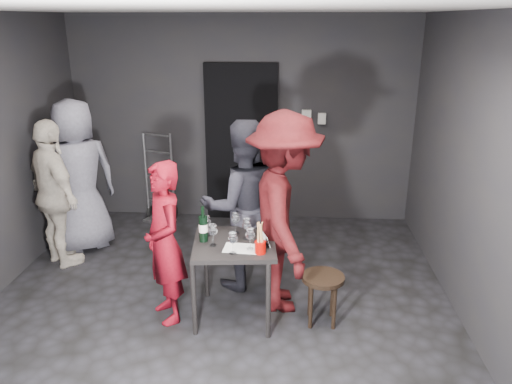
# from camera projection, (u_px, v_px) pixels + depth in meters

# --- Properties ---
(floor) EXTENTS (4.50, 5.00, 0.02)m
(floor) POSITION_uv_depth(u_px,v_px,m) (217.00, 314.00, 4.68)
(floor) COLOR black
(floor) RESTS_ON ground
(ceiling) EXTENTS (4.50, 5.00, 0.02)m
(ceiling) POSITION_uv_depth(u_px,v_px,m) (208.00, 8.00, 3.80)
(ceiling) COLOR silver
(ceiling) RESTS_ON ground
(wall_back) EXTENTS (4.50, 0.04, 2.70)m
(wall_back) POSITION_uv_depth(u_px,v_px,m) (242.00, 121.00, 6.60)
(wall_back) COLOR black
(wall_back) RESTS_ON ground
(wall_front) EXTENTS (4.50, 0.04, 2.70)m
(wall_front) POSITION_uv_depth(u_px,v_px,m) (112.00, 375.00, 1.89)
(wall_front) COLOR black
(wall_front) RESTS_ON ground
(wall_right) EXTENTS (0.04, 5.00, 2.70)m
(wall_right) POSITION_uv_depth(u_px,v_px,m) (485.00, 183.00, 4.09)
(wall_right) COLOR black
(wall_right) RESTS_ON ground
(doorway) EXTENTS (0.95, 0.10, 2.10)m
(doorway) POSITION_uv_depth(u_px,v_px,m) (241.00, 144.00, 6.64)
(doorway) COLOR black
(doorway) RESTS_ON ground
(wallbox_upper) EXTENTS (0.12, 0.06, 0.12)m
(wallbox_upper) POSITION_uv_depth(u_px,v_px,m) (306.00, 115.00, 6.46)
(wallbox_upper) COLOR #B7B7B2
(wallbox_upper) RESTS_ON wall_back
(wallbox_lower) EXTENTS (0.10, 0.06, 0.14)m
(wallbox_lower) POSITION_uv_depth(u_px,v_px,m) (322.00, 119.00, 6.46)
(wallbox_lower) COLOR #B7B7B2
(wallbox_lower) RESTS_ON wall_back
(hand_truck) EXTENTS (0.40, 0.34, 1.20)m
(hand_truck) POSITION_uv_depth(u_px,v_px,m) (160.00, 204.00, 6.83)
(hand_truck) COLOR #B2B2B7
(hand_truck) RESTS_ON floor
(tasting_table) EXTENTS (0.72, 0.72, 0.75)m
(tasting_table) POSITION_uv_depth(u_px,v_px,m) (235.00, 252.00, 4.46)
(tasting_table) COLOR black
(tasting_table) RESTS_ON floor
(stool) EXTENTS (0.38, 0.38, 0.47)m
(stool) POSITION_uv_depth(u_px,v_px,m) (323.00, 284.00, 4.44)
(stool) COLOR black
(stool) RESTS_ON floor
(server_red) EXTENTS (0.59, 0.65, 1.48)m
(server_red) POSITION_uv_depth(u_px,v_px,m) (165.00, 244.00, 4.42)
(server_red) COLOR maroon
(server_red) RESTS_ON floor
(woman_black) EXTENTS (1.10, 0.83, 2.00)m
(woman_black) POSITION_uv_depth(u_px,v_px,m) (242.00, 193.00, 4.91)
(woman_black) COLOR #23222B
(woman_black) RESTS_ON floor
(man_maroon) EXTENTS (0.96, 1.62, 2.36)m
(man_maroon) POSITION_uv_depth(u_px,v_px,m) (285.00, 189.00, 4.48)
(man_maroon) COLOR #3A0A0C
(man_maroon) RESTS_ON floor
(bystander_cream) EXTENTS (1.13, 1.08, 1.81)m
(bystander_cream) POSITION_uv_depth(u_px,v_px,m) (54.00, 188.00, 5.37)
(bystander_cream) COLOR beige
(bystander_cream) RESTS_ON floor
(bystander_grey) EXTENTS (1.17, 1.13, 2.16)m
(bystander_grey) POSITION_uv_depth(u_px,v_px,m) (77.00, 162.00, 5.69)
(bystander_grey) COLOR slate
(bystander_grey) RESTS_ON floor
(tasting_mat) EXTENTS (0.31, 0.22, 0.00)m
(tasting_mat) POSITION_uv_depth(u_px,v_px,m) (241.00, 248.00, 4.30)
(tasting_mat) COLOR white
(tasting_mat) RESTS_ON tasting_table
(wine_glass_a) EXTENTS (0.10, 0.10, 0.22)m
(wine_glass_a) POSITION_uv_depth(u_px,v_px,m) (213.00, 234.00, 4.32)
(wine_glass_a) COLOR white
(wine_glass_a) RESTS_ON tasting_table
(wine_glass_b) EXTENTS (0.09, 0.09, 0.21)m
(wine_glass_b) POSITION_uv_depth(u_px,v_px,m) (207.00, 225.00, 4.53)
(wine_glass_b) COLOR white
(wine_glass_b) RESTS_ON tasting_table
(wine_glass_c) EXTENTS (0.09, 0.09, 0.21)m
(wine_glass_c) POSITION_uv_depth(u_px,v_px,m) (235.00, 222.00, 4.58)
(wine_glass_c) COLOR white
(wine_glass_c) RESTS_ON tasting_table
(wine_glass_d) EXTENTS (0.10, 0.10, 0.21)m
(wine_glass_d) POSITION_uv_depth(u_px,v_px,m) (233.00, 242.00, 4.17)
(wine_glass_d) COLOR white
(wine_glass_d) RESTS_ON tasting_table
(wine_glass_e) EXTENTS (0.10, 0.10, 0.21)m
(wine_glass_e) POSITION_uv_depth(u_px,v_px,m) (250.00, 238.00, 4.25)
(wine_glass_e) COLOR white
(wine_glass_e) RESTS_ON tasting_table
(wine_glass_f) EXTENTS (0.09, 0.09, 0.21)m
(wine_glass_f) POSITION_uv_depth(u_px,v_px,m) (246.00, 228.00, 4.45)
(wine_glass_f) COLOR white
(wine_glass_f) RESTS_ON tasting_table
(wine_bottle) EXTENTS (0.08, 0.08, 0.33)m
(wine_bottle) POSITION_uv_depth(u_px,v_px,m) (203.00, 228.00, 4.41)
(wine_bottle) COLOR black
(wine_bottle) RESTS_ON tasting_table
(breadstick_cup) EXTENTS (0.10, 0.10, 0.30)m
(breadstick_cup) POSITION_uv_depth(u_px,v_px,m) (260.00, 239.00, 4.17)
(breadstick_cup) COLOR #A00702
(breadstick_cup) RESTS_ON tasting_table
(reserved_card) EXTENTS (0.13, 0.16, 0.11)m
(reserved_card) POSITION_uv_depth(u_px,v_px,m) (263.00, 240.00, 4.35)
(reserved_card) COLOR white
(reserved_card) RESTS_ON tasting_table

